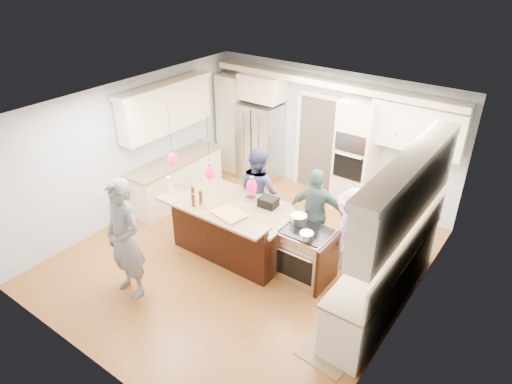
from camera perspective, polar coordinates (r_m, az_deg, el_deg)
ground_plane at (r=8.16m, az=-1.46°, el=-8.04°), size 6.00×6.00×0.00m
room_shell at (r=7.21m, az=-1.64°, el=3.55°), size 5.54×6.04×2.72m
refrigerator at (r=10.36m, az=0.52°, el=6.25°), size 0.90×0.70×1.80m
oven_column at (r=9.25m, az=12.32°, el=4.33°), size 0.72×0.69×2.30m
back_upper_cabinets at (r=9.77m, az=4.85°, el=9.53°), size 5.30×0.61×2.54m
right_counter_run at (r=6.85m, az=16.63°, el=-6.74°), size 0.64×3.10×2.51m
left_cabinets at (r=9.57m, az=-10.34°, el=4.77°), size 0.64×2.30×2.51m
kitchen_island at (r=8.05m, az=-2.59°, el=-4.40°), size 2.10×1.46×1.12m
island_range at (r=7.48m, az=6.35°, el=-7.82°), size 0.82×0.71×0.92m
pendant_lights at (r=7.01m, az=-5.80°, el=2.49°), size 1.75×0.15×1.03m
person_bar_end at (r=7.13m, az=-16.10°, el=-5.75°), size 0.75×0.52×1.98m
person_far_left at (r=8.42m, az=0.31°, el=0.18°), size 1.00×0.89×1.71m
person_far_right at (r=7.89m, az=7.43°, el=-2.57°), size 1.03×0.70×1.63m
person_range_side at (r=7.65m, az=11.85°, el=-4.70°), size 0.64×1.01×1.50m
floor_rug at (r=6.76m, az=9.87°, el=-18.23°), size 0.79×1.08×0.01m
water_bottle at (r=7.85m, az=-10.79°, el=0.85°), size 0.10×0.10×0.32m
beer_bottle_a at (r=7.59m, az=-7.88°, el=-0.20°), size 0.07×0.07×0.25m
beer_bottle_b at (r=7.43m, az=-7.86°, el=-0.99°), size 0.07×0.07×0.23m
beer_bottle_c at (r=7.45m, az=-6.92°, el=-0.72°), size 0.07×0.07×0.25m
drink_can at (r=7.37m, az=-6.65°, el=-1.69°), size 0.07×0.07×0.12m
cutting_board at (r=7.18m, az=-3.39°, el=-2.79°), size 0.58×0.46×0.04m
pot_large at (r=7.34m, az=5.37°, el=-3.41°), size 0.26×0.26×0.15m
pot_small at (r=7.01m, az=6.34°, el=-5.44°), size 0.21×0.21×0.11m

